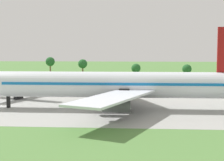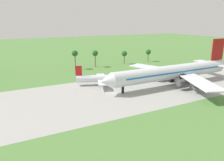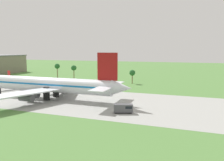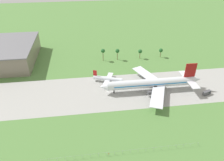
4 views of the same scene
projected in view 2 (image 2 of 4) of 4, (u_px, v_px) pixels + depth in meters
ground_plane at (113, 93)px, 87.94m from camera, size 600.00×600.00×0.00m
taxiway_strip at (113, 93)px, 87.94m from camera, size 320.00×44.00×0.02m
jet_airliner at (175, 72)px, 98.23m from camera, size 73.70×55.45×19.58m
regional_aircraft at (101, 79)px, 98.12m from camera, size 22.03×20.17×9.04m
palm_tree_row at (112, 53)px, 139.79m from camera, size 57.04×3.60×11.24m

